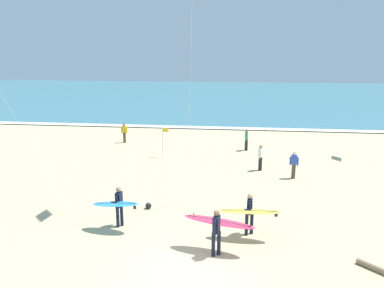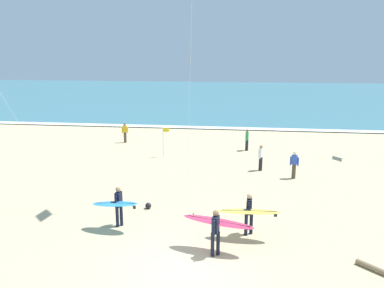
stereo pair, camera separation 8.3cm
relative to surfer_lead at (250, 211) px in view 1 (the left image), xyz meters
name	(u,v)px [view 1 (the left image)]	position (x,y,z in m)	size (l,w,h in m)	color
ground_plane	(188,271)	(-2.01, -2.72, -1.05)	(160.00, 160.00, 0.00)	#CCB789
ocean_water	(232,95)	(-2.01, 51.46, -1.01)	(160.00, 60.00, 0.08)	teal
shoreline_foam	(224,128)	(-2.01, 21.76, -0.96)	(160.00, 1.22, 0.01)	white
surfer_lead	(250,211)	(0.00, 0.00, 0.00)	(2.37, 0.94, 1.71)	black
surfer_trailing	(218,225)	(-1.13, -1.40, 0.01)	(2.65, 1.17, 1.71)	black
surfer_third	(117,204)	(-5.26, 0.07, 0.00)	(1.99, 1.02, 1.71)	black
bystander_white_top	(260,158)	(0.82, 8.81, -0.23)	(0.32, 0.44, 1.59)	black
bystander_yellow_top	(124,133)	(-9.57, 15.01, -0.23)	(0.49, 0.23, 1.59)	#4C3D2D
bystander_blue_top	(294,165)	(2.63, 7.53, -0.23)	(0.49, 0.25, 1.59)	#4C3D2D
bystander_green_top	(246,140)	(0.02, 13.68, -0.23)	(0.24, 0.49, 1.59)	black
lifeguard_flag	(163,139)	(-5.62, 11.16, 0.22)	(0.45, 0.05, 2.10)	silver
beach_ball	(148,206)	(-4.52, 2.19, -0.91)	(0.28, 0.28, 0.28)	black
driftwood_log	(373,267)	(4.00, -1.87, -0.95)	(0.19, 0.19, 1.05)	#846B4C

